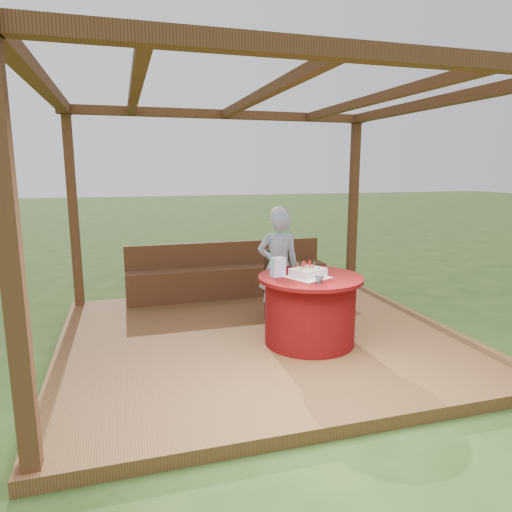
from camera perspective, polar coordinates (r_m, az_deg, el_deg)
The scene contains 10 objects.
ground at distance 5.42m, azimuth 0.76°, elevation -10.93°, with size 60.00×60.00×0.00m, color #274517.
deck at distance 5.40m, azimuth 0.76°, elevation -10.33°, with size 4.50×4.00×0.12m, color brown.
pergola at distance 5.05m, azimuth 0.83°, elevation 15.36°, with size 4.50×4.00×2.72m.
bench at distance 6.89m, azimuth -3.45°, elevation -2.82°, with size 3.00×0.42×0.80m.
table at distance 5.05m, azimuth 6.74°, elevation -6.61°, with size 1.13×1.13×0.75m.
chair at distance 5.94m, azimuth 2.88°, elevation -3.07°, with size 0.51×0.51×0.85m.
elderly_woman at distance 5.64m, azimuth 2.80°, elevation -1.11°, with size 0.56×0.42×1.44m.
birthday_cake at distance 4.88m, azimuth 6.52°, elevation -2.09°, with size 0.50×0.50×0.17m.
gift_bag at distance 4.88m, azimuth 2.75°, elevation -1.40°, with size 0.14×0.09×0.21m, color #DD8FC6.
drinking_glass at distance 4.64m, azimuth 7.90°, elevation -2.95°, with size 0.09×0.09×0.08m, color silver.
Camera 1 is at (-1.49, -4.81, 2.01)m, focal length 32.00 mm.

